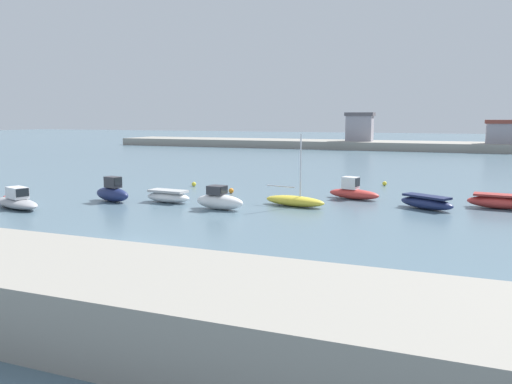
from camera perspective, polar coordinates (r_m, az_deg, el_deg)
ground_plane at (r=25.95m, az=-15.62°, el=-6.08°), size 400.00×400.00×0.00m
moored_boat_0 at (r=39.71m, az=-25.01°, el=-0.94°), size 5.60×3.36×1.51m
moored_boat_1 at (r=40.31m, az=-15.62°, el=-0.06°), size 3.69×2.15×1.89m
moored_boat_2 at (r=38.98m, az=-9.70°, el=-0.49°), size 3.73×1.67×0.94m
moored_boat_3 at (r=35.57m, az=-4.09°, el=-0.92°), size 3.74×1.61×1.64m
moored_boat_4 at (r=36.90m, az=4.30°, el=-0.96°), size 4.80×2.15×5.16m
moored_boat_5 at (r=40.75m, az=10.72°, el=0.02°), size 4.32×2.25×1.71m
moored_boat_6 at (r=37.54m, az=18.35°, el=-1.11°), size 4.20×3.23×0.95m
moored_boat_7 at (r=39.66m, az=25.41°, el=-0.97°), size 4.43×1.88×1.00m
mooring_buoy_0 at (r=43.13m, az=-2.76°, el=0.15°), size 0.43×0.43×0.43m
mooring_buoy_1 at (r=49.32m, az=14.05°, el=0.92°), size 0.41×0.41×0.41m
mooring_buoy_2 at (r=43.62m, az=-26.00°, el=-0.61°), size 0.40×0.40×0.40m
mooring_buoy_3 at (r=47.74m, az=-6.90°, el=0.87°), size 0.41×0.41×0.41m
distant_shoreline at (r=106.03m, az=17.70°, el=5.46°), size 115.03×11.94×8.12m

